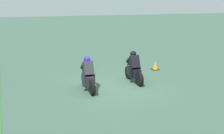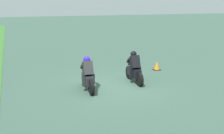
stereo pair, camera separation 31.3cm
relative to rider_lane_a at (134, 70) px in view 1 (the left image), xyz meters
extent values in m
plane|color=#385446|center=(-0.43, 1.21, -0.62)|extent=(120.00, 120.00, 0.00)
cylinder|color=black|center=(0.70, -0.03, -0.30)|extent=(0.65, 0.17, 0.64)
cylinder|color=black|center=(-0.70, 0.03, -0.30)|extent=(0.65, 0.17, 0.64)
cube|color=black|center=(0.00, 0.00, -0.12)|extent=(1.11, 0.37, 0.40)
ellipsoid|color=black|center=(0.10, 0.00, 0.18)|extent=(0.49, 0.32, 0.24)
cube|color=red|center=(-0.51, 0.02, -0.10)|extent=(0.07, 0.16, 0.08)
cylinder|color=#A5A5AD|center=(-0.35, -0.14, -0.25)|extent=(0.42, 0.12, 0.10)
cube|color=black|center=(-0.10, 0.01, 0.40)|extent=(0.50, 0.42, 0.66)
sphere|color=black|center=(0.12, 0.00, 0.74)|extent=(0.31, 0.31, 0.30)
cube|color=slate|center=(0.50, -0.02, 0.22)|extent=(0.17, 0.27, 0.23)
cube|color=black|center=(-0.11, 0.21, -0.12)|extent=(0.19, 0.15, 0.52)
cube|color=black|center=(-0.12, -0.19, -0.12)|extent=(0.19, 0.15, 0.52)
cube|color=black|center=(0.29, 0.17, 0.42)|extent=(0.39, 0.12, 0.31)
cube|color=black|center=(0.28, -0.19, 0.42)|extent=(0.39, 0.12, 0.31)
cylinder|color=black|center=(0.22, 2.40, -0.30)|extent=(0.64, 0.16, 0.64)
cylinder|color=black|center=(-1.18, 2.46, -0.30)|extent=(0.64, 0.16, 0.64)
cube|color=#23232B|center=(-0.48, 2.43, -0.12)|extent=(1.11, 0.36, 0.40)
ellipsoid|color=#23232B|center=(-0.38, 2.42, 0.18)|extent=(0.49, 0.32, 0.24)
cube|color=red|center=(-0.99, 2.45, -0.10)|extent=(0.07, 0.16, 0.08)
cylinder|color=#A5A5AD|center=(-0.84, 2.28, -0.25)|extent=(0.42, 0.12, 0.10)
cube|color=#252528|center=(-0.58, 2.43, 0.40)|extent=(0.50, 0.42, 0.66)
sphere|color=#2D1ACA|center=(-0.36, 2.42, 0.74)|extent=(0.31, 0.31, 0.30)
cube|color=#367477|center=(0.02, 2.41, 0.22)|extent=(0.16, 0.27, 0.23)
cube|color=#252528|center=(-0.60, 2.63, -0.12)|extent=(0.19, 0.15, 0.52)
cube|color=#252528|center=(-0.61, 2.23, -0.12)|extent=(0.19, 0.15, 0.52)
cube|color=#252528|center=(-0.20, 2.60, 0.42)|extent=(0.39, 0.11, 0.31)
cube|color=#252528|center=(-0.21, 2.24, 0.42)|extent=(0.39, 0.11, 0.31)
cube|color=black|center=(1.90, -2.24, -0.61)|extent=(0.40, 0.40, 0.03)
cone|color=orange|center=(1.90, -2.24, -0.37)|extent=(0.32, 0.32, 0.50)
camera|label=1|loc=(-12.30, 5.81, 3.26)|focal=46.72mm
camera|label=2|loc=(-12.41, 5.51, 3.26)|focal=46.72mm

